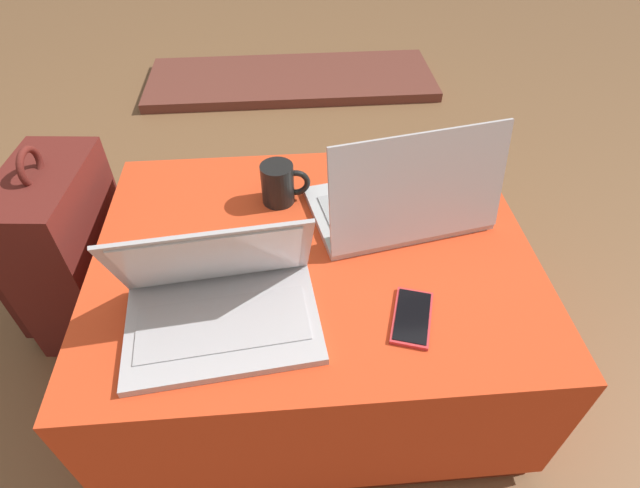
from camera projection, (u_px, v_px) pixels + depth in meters
ground_plane at (315, 356)px, 1.35m from camera, size 14.00×14.00×0.00m
ottoman at (315, 309)px, 1.21m from camera, size 0.93×0.73×0.41m
laptop_near at (220, 301)px, 0.90m from camera, size 0.37×0.27×0.22m
laptop_far at (402, 201)px, 1.10m from camera, size 0.42×0.31×0.25m
cell_phone at (412, 317)px, 0.93m from camera, size 0.11×0.15×0.01m
backpack at (68, 253)px, 1.30m from camera, size 0.26×0.34×0.56m
coffee_mug at (279, 184)px, 1.15m from camera, size 0.11×0.08×0.10m
fireplace_hearth at (291, 79)px, 2.48m from camera, size 1.40×0.50×0.04m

